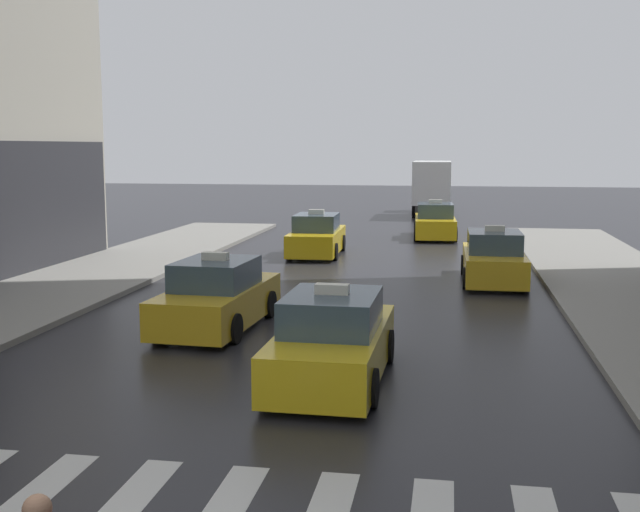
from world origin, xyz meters
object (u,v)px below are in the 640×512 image
object	(u,v)px
taxi_second	(217,297)
taxi_fourth	(317,237)
taxi_fifth	(435,223)
box_truck	(432,186)
taxi_lead	(333,342)
taxi_third	(494,260)

from	to	relation	value
taxi_second	taxi_fourth	world-z (taller)	same
taxi_second	taxi_fifth	xyz separation A→B (m)	(4.65, 19.08, 0.00)
taxi_fifth	box_truck	world-z (taller)	box_truck
taxi_lead	box_truck	world-z (taller)	box_truck
taxi_lead	taxi_third	size ratio (longest dim) A/B	1.00
taxi_third	taxi_fourth	world-z (taller)	same
box_truck	taxi_fourth	bearing A→B (deg)	-102.25
taxi_second	box_truck	size ratio (longest dim) A/B	0.61
taxi_second	taxi_third	world-z (taller)	same
taxi_lead	taxi_fourth	bearing A→B (deg)	100.79
taxi_second	taxi_fifth	size ratio (longest dim) A/B	1.00
taxi_second	taxi_fourth	bearing A→B (deg)	89.06
box_truck	taxi_fifth	bearing A→B (deg)	-87.91
taxi_lead	taxi_second	xyz separation A→B (m)	(-3.29, 3.70, 0.00)
taxi_fourth	taxi_fifth	xyz separation A→B (m)	(4.44, 6.58, 0.00)
taxi_third	taxi_fourth	distance (m)	8.30
taxi_fifth	box_truck	xyz separation A→B (m)	(-0.43, 11.88, 1.13)
taxi_lead	box_truck	xyz separation A→B (m)	(0.92, 34.66, 1.13)
taxi_lead	taxi_third	distance (m)	11.56
taxi_second	taxi_fourth	size ratio (longest dim) A/B	1.01
taxi_lead	taxi_fifth	xyz separation A→B (m)	(1.35, 22.78, 0.00)
taxi_fifth	box_truck	distance (m)	11.94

